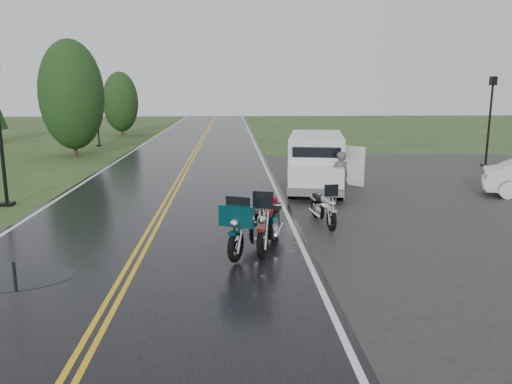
% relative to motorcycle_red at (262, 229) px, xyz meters
% --- Properties ---
extents(ground, '(120.00, 120.00, 0.00)m').
position_rel_motorcycle_red_xyz_m(ground, '(-2.79, 0.74, -0.74)').
color(ground, '#2D471E').
rests_on(ground, ground).
extents(road, '(8.00, 100.00, 0.04)m').
position_rel_motorcycle_red_xyz_m(road, '(-2.79, 10.74, -0.72)').
color(road, black).
rests_on(road, ground).
extents(parking_pad, '(14.00, 24.00, 0.03)m').
position_rel_motorcycle_red_xyz_m(parking_pad, '(8.21, 5.74, -0.72)').
color(parking_pad, black).
rests_on(parking_pad, ground).
extents(motorcycle_red, '(1.48, 2.64, 1.47)m').
position_rel_motorcycle_red_xyz_m(motorcycle_red, '(0.00, 0.00, 0.00)').
color(motorcycle_red, '#61100B').
rests_on(motorcycle_red, ground).
extents(motorcycle_teal, '(1.77, 2.58, 1.43)m').
position_rel_motorcycle_red_xyz_m(motorcycle_teal, '(-0.58, -0.20, -0.02)').
color(motorcycle_teal, '#053238').
rests_on(motorcycle_teal, ground).
extents(motorcycle_silver, '(0.98, 2.14, 1.22)m').
position_rel_motorcycle_red_xyz_m(motorcycle_silver, '(1.96, 2.06, -0.12)').
color(motorcycle_silver, '#9DA1A4').
rests_on(motorcycle_silver, ground).
extents(van_white, '(2.87, 5.63, 2.11)m').
position_rel_motorcycle_red_xyz_m(van_white, '(1.43, 6.30, 0.32)').
color(van_white, silver).
rests_on(van_white, ground).
extents(person_at_van, '(0.68, 0.52, 1.69)m').
position_rel_motorcycle_red_xyz_m(person_at_van, '(2.96, 5.72, 0.11)').
color(person_at_van, '#504E54').
rests_on(person_at_van, ground).
extents(lamp_post_near_left, '(0.41, 0.41, 4.81)m').
position_rel_motorcycle_red_xyz_m(lamp_post_near_left, '(-7.97, 5.81, 1.67)').
color(lamp_post_near_left, black).
rests_on(lamp_post_near_left, ground).
extents(lamp_post_far_left, '(0.31, 0.31, 3.64)m').
position_rel_motorcycle_red_xyz_m(lamp_post_far_left, '(-9.41, 23.22, 1.08)').
color(lamp_post_far_left, black).
rests_on(lamp_post_far_left, ground).
extents(lamp_post_far_right, '(0.38, 0.38, 4.38)m').
position_rel_motorcycle_red_xyz_m(lamp_post_far_right, '(11.85, 13.19, 1.45)').
color(lamp_post_far_right, black).
rests_on(lamp_post_far_right, ground).
extents(tree_left_mid, '(3.52, 3.52, 5.51)m').
position_rel_motorcycle_red_xyz_m(tree_left_mid, '(-9.44, 18.18, 2.02)').
color(tree_left_mid, '#1E3D19').
rests_on(tree_left_mid, ground).
extents(tree_left_far, '(2.85, 2.85, 4.39)m').
position_rel_motorcycle_red_xyz_m(tree_left_far, '(-9.56, 31.21, 1.46)').
color(tree_left_far, '#1E3D19').
rests_on(tree_left_far, ground).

